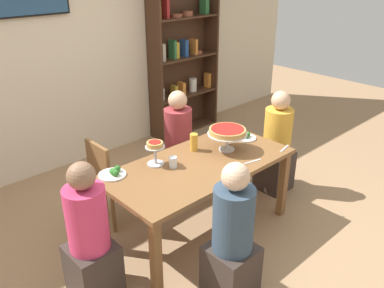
% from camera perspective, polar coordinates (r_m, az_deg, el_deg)
% --- Properties ---
extents(ground_plane, '(12.00, 12.00, 0.00)m').
position_cam_1_polar(ground_plane, '(3.95, 1.01, -12.24)').
color(ground_plane, '#9E7A56').
extents(rear_partition, '(8.00, 0.12, 2.80)m').
position_cam_1_polar(rear_partition, '(5.07, -16.87, 12.63)').
color(rear_partition, beige).
rests_on(rear_partition, ground_plane).
extents(dining_table, '(1.73, 0.85, 0.74)m').
position_cam_1_polar(dining_table, '(3.60, 1.09, -3.96)').
color(dining_table, brown).
rests_on(dining_table, ground_plane).
extents(bookshelf, '(1.10, 0.30, 2.21)m').
position_cam_1_polar(bookshelf, '(5.85, -1.48, 12.39)').
color(bookshelf, '#422819').
rests_on(bookshelf, ground_plane).
extents(diner_head_east, '(0.34, 0.34, 1.15)m').
position_cam_1_polar(diner_head_east, '(4.49, 11.89, -0.67)').
color(diner_head_east, '#382D28').
rests_on(diner_head_east, ground_plane).
extents(diner_head_west, '(0.34, 0.34, 1.15)m').
position_cam_1_polar(diner_head_west, '(3.12, -14.33, -13.40)').
color(diner_head_west, '#382D28').
rests_on(diner_head_west, ground_plane).
extents(diner_near_left, '(0.34, 0.34, 1.15)m').
position_cam_1_polar(diner_near_left, '(3.04, 5.74, -13.86)').
color(diner_near_left, '#382D28').
rests_on(diner_near_left, ground_plane).
extents(diner_far_right, '(0.34, 0.34, 1.15)m').
position_cam_1_polar(diner_far_right, '(4.40, -1.95, -0.65)').
color(diner_far_right, '#382D28').
rests_on(diner_far_right, ground_plane).
extents(chair_far_left, '(0.40, 0.40, 0.87)m').
position_cam_1_polar(chair_far_left, '(3.92, -11.56, -4.67)').
color(chair_far_left, brown).
rests_on(chair_far_left, ground_plane).
extents(deep_dish_pizza_stand, '(0.37, 0.37, 0.22)m').
position_cam_1_polar(deep_dish_pizza_stand, '(3.73, 5.06, 1.67)').
color(deep_dish_pizza_stand, silver).
rests_on(deep_dish_pizza_stand, dining_table).
extents(personal_pizza_stand, '(0.17, 0.17, 0.22)m').
position_cam_1_polar(personal_pizza_stand, '(3.48, -5.29, -0.72)').
color(personal_pizza_stand, silver).
rests_on(personal_pizza_stand, dining_table).
extents(salad_plate_near_diner, '(0.23, 0.23, 0.07)m').
position_cam_1_polar(salad_plate_near_diner, '(3.40, -11.12, -4.08)').
color(salad_plate_near_diner, white).
rests_on(salad_plate_near_diner, dining_table).
extents(salad_plate_far_diner, '(0.22, 0.22, 0.07)m').
position_cam_1_polar(salad_plate_far_diner, '(4.06, 7.54, 1.08)').
color(salad_plate_far_diner, white).
rests_on(salad_plate_far_diner, dining_table).
extents(beer_glass_amber_tall, '(0.07, 0.07, 0.17)m').
position_cam_1_polar(beer_glass_amber_tall, '(3.75, 0.26, 0.26)').
color(beer_glass_amber_tall, gold).
rests_on(beer_glass_amber_tall, dining_table).
extents(water_glass_clear_near, '(0.07, 0.07, 0.10)m').
position_cam_1_polar(water_glass_clear_near, '(3.46, -2.71, -2.61)').
color(water_glass_clear_near, white).
rests_on(water_glass_clear_near, dining_table).
extents(cutlery_fork_near, '(0.18, 0.05, 0.00)m').
position_cam_1_polar(cutlery_fork_near, '(3.92, 13.04, -0.61)').
color(cutlery_fork_near, silver).
rests_on(cutlery_fork_near, dining_table).
extents(cutlery_knife_near, '(0.18, 0.06, 0.00)m').
position_cam_1_polar(cutlery_knife_near, '(3.61, 8.60, -2.49)').
color(cutlery_knife_near, silver).
rests_on(cutlery_knife_near, dining_table).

